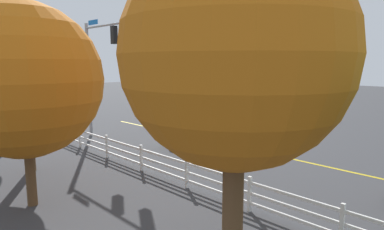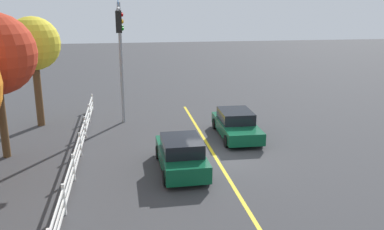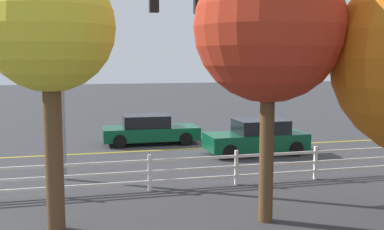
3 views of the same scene
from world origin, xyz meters
TOP-DOWN VIEW (x-y plane):
  - ground_plane at (0.00, 0.00)m, footprint 120.00×120.00m
  - lane_center_stripe at (-4.00, 0.00)m, footprint 28.00×0.16m
  - signal_assembly at (4.86, 4.26)m, footprint 7.45×0.38m
  - car_0 at (2.94, -1.80)m, footprint 4.69×2.08m
  - car_1 at (-1.24, 1.83)m, footprint 4.40×1.96m
  - white_rail_fence at (-3.00, 6.35)m, footprint 26.10×0.10m
  - tree_3 at (6.95, 9.18)m, footprint 3.05×3.05m
  - tree_4 at (1.77, 9.82)m, footprint 3.71×3.71m

SIDE VIEW (x-z plane):
  - ground_plane at x=0.00m, z-range 0.00..0.00m
  - lane_center_stripe at x=-4.00m, z-range 0.00..0.01m
  - white_rail_fence at x=-3.00m, z-range 0.03..1.18m
  - car_0 at x=2.94m, z-range -0.03..1.40m
  - car_1 at x=-1.24m, z-range -0.03..1.49m
  - tree_3 at x=6.95m, z-range 1.60..8.01m
  - tree_4 at x=1.77m, z-range 1.50..8.25m
  - signal_assembly at x=4.86m, z-range 1.48..8.74m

